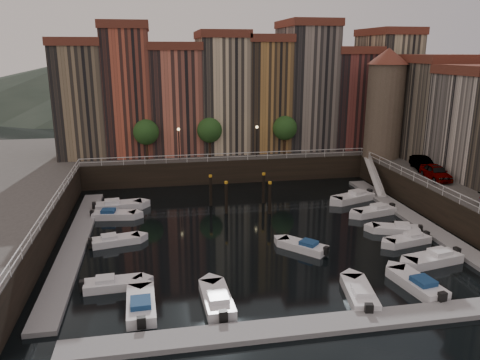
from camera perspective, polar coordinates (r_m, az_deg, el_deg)
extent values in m
plane|color=black|center=(45.00, 1.71, -5.93)|extent=(200.00, 200.00, 0.00)
cube|color=black|center=(69.17, -2.78, 2.99)|extent=(80.00, 20.00, 3.00)
cube|color=gray|center=(43.75, -19.40, -7.25)|extent=(2.00, 28.00, 0.35)
cube|color=gray|center=(49.88, 20.55, -4.56)|extent=(2.00, 28.00, 0.35)
cube|color=gray|center=(30.27, 8.74, -17.18)|extent=(30.00, 2.00, 0.35)
cone|color=#2D382D|center=(152.72, -18.67, 11.14)|extent=(80.00, 80.00, 14.00)
cone|color=#2D382D|center=(151.77, -5.25, 12.60)|extent=(100.00, 100.00, 18.00)
cone|color=#2D382D|center=(159.01, 7.70, 11.57)|extent=(70.00, 70.00, 12.00)
cube|color=#857155|center=(65.42, -18.59, 9.05)|extent=(6.00, 10.00, 14.00)
cube|color=brown|center=(65.11, -19.18, 15.60)|extent=(6.30, 10.30, 1.00)
cube|color=#BC543B|center=(64.77, -13.43, 10.26)|extent=(5.80, 10.00, 16.00)
cube|color=brown|center=(64.61, -13.92, 17.78)|extent=(6.10, 10.30, 1.00)
cube|color=#CA6A53|center=(64.87, -7.86, 9.43)|extent=(6.50, 10.00, 13.50)
cube|color=brown|center=(64.53, -8.10, 15.84)|extent=(6.80, 10.30, 1.00)
cube|color=beige|center=(65.39, -2.23, 10.26)|extent=(6.20, 10.00, 15.00)
cube|color=brown|center=(65.15, -2.30, 17.29)|extent=(6.50, 10.30, 1.00)
cube|color=#B07E40|center=(66.50, 2.89, 10.13)|extent=(5.60, 10.00, 14.50)
cube|color=brown|center=(66.23, 2.99, 16.82)|extent=(5.90, 10.30, 1.00)
cube|color=gray|center=(68.04, 7.92, 10.97)|extent=(6.40, 10.00, 16.50)
cube|color=brown|center=(67.94, 8.21, 18.34)|extent=(6.70, 10.30, 1.00)
cube|color=brown|center=(70.36, 12.74, 9.45)|extent=(6.00, 10.00, 13.00)
cube|color=brown|center=(70.02, 13.09, 15.15)|extent=(6.30, 10.30, 1.00)
cube|color=#C2B58E|center=(72.77, 17.19, 10.33)|extent=(5.90, 10.00, 15.50)
cube|color=brown|center=(72.60, 17.72, 16.81)|extent=(6.20, 10.30, 1.00)
cube|color=#746958|center=(64.10, 23.41, 7.57)|extent=(9.00, 8.00, 12.00)
cube|color=brown|center=(63.68, 24.04, 13.35)|extent=(9.30, 8.30, 1.00)
cylinder|color=#6B5B4C|center=(62.95, 17.17, 8.02)|extent=(4.60, 4.60, 12.00)
cone|color=brown|center=(62.52, 17.67, 14.20)|extent=(5.20, 5.20, 2.00)
cylinder|color=black|center=(60.42, -11.26, 3.50)|extent=(0.30, 0.30, 2.40)
sphere|color=#1E4719|center=(59.98, -11.38, 5.74)|extent=(3.20, 3.20, 3.20)
cylinder|color=black|center=(60.79, -3.69, 3.84)|extent=(0.30, 0.30, 2.40)
sphere|color=#1E4719|center=(60.36, -3.73, 6.07)|extent=(3.20, 3.20, 3.20)
cylinder|color=black|center=(62.71, 5.44, 4.16)|extent=(0.30, 0.30, 2.40)
sphere|color=#1E4719|center=(62.29, 5.50, 6.33)|extent=(3.20, 3.20, 3.20)
cylinder|color=black|center=(59.34, -7.44, 4.24)|extent=(0.12, 0.12, 4.00)
sphere|color=#FFD88C|center=(58.98, -7.51, 6.15)|extent=(0.36, 0.36, 0.36)
cylinder|color=black|center=(60.65, 2.06, 4.61)|extent=(0.12, 0.12, 4.00)
sphere|color=#FFD88C|center=(60.30, 2.08, 6.47)|extent=(0.36, 0.36, 0.36)
cube|color=white|center=(58.97, -1.50, 3.26)|extent=(36.00, 0.08, 0.08)
cube|color=white|center=(59.07, -1.50, 2.83)|extent=(36.00, 0.06, 0.06)
cube|color=white|center=(49.73, 22.74, -0.28)|extent=(0.08, 34.00, 0.08)
cube|color=white|center=(49.85, 22.69, -0.78)|extent=(0.06, 34.00, 0.06)
cube|color=white|center=(42.84, -22.23, -2.64)|extent=(0.08, 34.00, 0.08)
cube|color=white|center=(42.98, -22.17, -3.21)|extent=(0.06, 34.00, 0.06)
cube|color=white|center=(59.04, 16.09, 0.46)|extent=(2.78, 8.26, 2.81)
cube|color=white|center=(58.91, 16.12, 0.93)|extent=(1.93, 8.32, 3.65)
cylinder|color=black|center=(48.63, -1.68, -2.40)|extent=(0.32, 0.32, 3.60)
cylinder|color=orange|center=(48.09, -1.70, -0.30)|extent=(0.36, 0.36, 0.25)
cylinder|color=black|center=(51.16, -3.59, -1.51)|extent=(0.32, 0.32, 3.60)
cylinder|color=orange|center=(50.65, -3.63, 0.49)|extent=(0.36, 0.36, 0.25)
cylinder|color=black|center=(48.60, 3.64, -2.44)|extent=(0.32, 0.32, 3.60)
cylinder|color=orange|center=(48.07, 3.68, -0.34)|extent=(0.36, 0.36, 0.25)
cylinder|color=black|center=(51.96, 2.88, -1.23)|extent=(0.32, 0.32, 3.60)
cylinder|color=orange|center=(51.46, 2.91, 0.74)|extent=(0.36, 0.36, 0.25)
cube|color=white|center=(35.44, -15.16, -12.20)|extent=(4.17, 1.79, 0.70)
cube|color=white|center=(35.28, -16.13, -11.64)|extent=(1.36, 1.18, 0.46)
cube|color=black|center=(35.51, -18.70, -12.03)|extent=(0.35, 0.48, 0.65)
cube|color=white|center=(42.88, -14.89, -7.19)|extent=(4.33, 2.37, 0.70)
cube|color=white|center=(42.67, -15.68, -6.75)|extent=(1.50, 1.36, 0.47)
cube|color=black|center=(42.64, -17.78, -7.21)|extent=(0.41, 0.52, 0.65)
cube|color=white|center=(49.28, -15.06, -4.19)|extent=(4.42, 2.17, 0.72)
cube|color=navy|center=(49.26, -15.76, -3.71)|extent=(1.49, 1.32, 0.48)
cube|color=black|center=(49.72, -17.59, -3.92)|extent=(0.40, 0.52, 0.68)
cube|color=white|center=(51.93, -14.55, -3.09)|extent=(5.02, 2.41, 0.82)
cube|color=white|center=(51.76, -15.32, -2.63)|extent=(1.68, 1.49, 0.55)
cube|color=black|center=(51.83, -17.36, -3.02)|extent=(0.44, 0.59, 0.77)
cube|color=white|center=(40.88, 22.41, -8.96)|extent=(4.97, 2.67, 0.80)
cube|color=white|center=(41.12, 23.14, -8.17)|extent=(1.71, 1.54, 0.54)
cube|color=black|center=(42.43, 24.90, -7.96)|extent=(0.47, 0.60, 0.75)
cube|color=white|center=(44.05, 19.72, -6.98)|extent=(4.34, 2.40, 0.70)
cube|color=white|center=(44.26, 20.31, -6.34)|extent=(1.51, 1.37, 0.47)
cube|color=black|center=(45.37, 21.78, -6.21)|extent=(0.42, 0.52, 0.65)
cube|color=white|center=(46.30, 18.44, -5.76)|extent=(4.49, 2.96, 0.71)
cube|color=white|center=(46.24, 19.19, -5.28)|extent=(1.64, 1.53, 0.48)
cube|color=black|center=(46.61, 21.14, -5.56)|extent=(0.48, 0.56, 0.67)
cube|color=white|center=(50.53, 16.01, -3.75)|extent=(4.80, 2.73, 0.77)
cube|color=white|center=(50.77, 16.59, -3.15)|extent=(1.68, 1.53, 0.51)
cube|color=black|center=(51.94, 18.06, -3.09)|extent=(0.47, 0.58, 0.72)
cube|color=white|center=(54.42, 13.59, -2.17)|extent=(5.31, 3.52, 0.84)
cube|color=white|center=(54.73, 14.13, -1.55)|extent=(1.95, 1.82, 0.56)
cube|color=black|center=(56.12, 15.51, -1.46)|extent=(0.57, 0.67, 0.79)
cube|color=white|center=(32.36, -11.97, -14.72)|extent=(2.00, 4.81, 0.81)
cube|color=navy|center=(31.55, -12.00, -14.54)|extent=(1.35, 1.56, 0.54)
cube|color=black|center=(30.09, -11.93, -16.63)|extent=(0.55, 0.40, 0.76)
cube|color=white|center=(32.34, -2.86, -14.40)|extent=(1.99, 4.79, 0.81)
cube|color=white|center=(31.55, -2.67, -14.21)|extent=(1.34, 1.55, 0.54)
cube|color=black|center=(30.11, -2.05, -16.25)|extent=(0.55, 0.39, 0.75)
cube|color=white|center=(34.04, 14.34, -13.29)|extent=(2.55, 4.81, 0.78)
cube|color=white|center=(33.29, 14.66, -13.10)|extent=(1.49, 1.65, 0.52)
cube|color=black|center=(31.91, 15.43, -14.91)|extent=(0.58, 0.45, 0.73)
cube|color=white|center=(36.47, 20.72, -11.80)|extent=(2.56, 4.97, 0.81)
cube|color=navy|center=(35.83, 21.46, -11.52)|extent=(1.52, 1.70, 0.54)
cube|color=black|center=(34.75, 23.42, -13.01)|extent=(0.59, 0.46, 0.75)
imported|color=gray|center=(54.20, 22.77, 0.79)|extent=(2.40, 4.90, 1.61)
imported|color=gray|center=(58.04, 21.35, 1.83)|extent=(2.72, 5.07, 1.59)
cube|color=white|center=(40.63, 7.64, -8.07)|extent=(4.04, 4.17, 0.71)
cube|color=navy|center=(40.21, 8.38, -7.69)|extent=(1.75, 1.76, 0.48)
cube|color=black|center=(39.63, 10.45, -8.45)|extent=(0.58, 0.57, 0.67)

